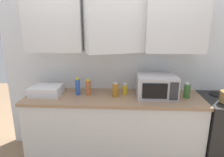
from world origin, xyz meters
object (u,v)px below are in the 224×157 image
object	(u,v)px
dish_rack	(46,90)
bottle_blue_cleaner	(78,87)
bottle_amber_vinegar	(116,90)
bottle_spice_jar	(88,87)
microwave	(156,86)
bottle_green_oil	(187,91)
bottle_yellow_mustard	(125,89)

from	to	relation	value
dish_rack	bottle_blue_cleaner	bearing A→B (deg)	4.62
bottle_amber_vinegar	bottle_blue_cleaner	bearing A→B (deg)	175.32
bottle_spice_jar	bottle_blue_cleaner	bearing A→B (deg)	-178.67
bottle_blue_cleaner	microwave	bearing A→B (deg)	-1.52
microwave	bottle_blue_cleaner	distance (m)	1.00
dish_rack	bottle_spice_jar	bearing A→B (deg)	3.80
bottle_green_oil	bottle_blue_cleaner	size ratio (longest dim) A/B	0.85
bottle_yellow_mustard	bottle_green_oil	size ratio (longest dim) A/B	0.76
bottle_amber_vinegar	dish_rack	bearing A→B (deg)	179.53
dish_rack	bottle_amber_vinegar	xyz separation A→B (m)	(0.89, -0.01, 0.03)
bottle_spice_jar	bottle_green_oil	world-z (taller)	bottle_spice_jar
bottle_yellow_mustard	bottle_green_oil	distance (m)	0.77
microwave	dish_rack	size ratio (longest dim) A/B	1.26
dish_rack	bottle_blue_cleaner	distance (m)	0.41
microwave	bottle_green_oil	size ratio (longest dim) A/B	2.47
bottle_yellow_mustard	microwave	bearing A→B (deg)	-10.14
bottle_spice_jar	bottle_amber_vinegar	size ratio (longest dim) A/B	1.13
bottle_yellow_mustard	bottle_green_oil	xyz separation A→B (m)	(0.77, -0.07, 0.02)
bottle_blue_cleaner	bottle_spice_jar	bearing A→B (deg)	1.33
microwave	bottle_blue_cleaner	size ratio (longest dim) A/B	2.10
microwave	bottle_amber_vinegar	size ratio (longest dim) A/B	2.61
bottle_amber_vinegar	bottle_blue_cleaner	world-z (taller)	bottle_blue_cleaner
bottle_amber_vinegar	bottle_green_oil	bearing A→B (deg)	0.78
bottle_spice_jar	bottle_blue_cleaner	size ratio (longest dim) A/B	0.91
bottle_green_oil	bottle_blue_cleaner	distance (m)	1.38
microwave	bottle_yellow_mustard	world-z (taller)	microwave
microwave	bottle_blue_cleaner	world-z (taller)	microwave
bottle_green_oil	bottle_yellow_mustard	bearing A→B (deg)	174.69
bottle_green_oil	dish_rack	bearing A→B (deg)	-179.85
bottle_yellow_mustard	dish_rack	bearing A→B (deg)	-175.69
bottle_amber_vinegar	bottle_blue_cleaner	distance (m)	0.49
bottle_blue_cleaner	bottle_amber_vinegar	bearing A→B (deg)	-4.68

